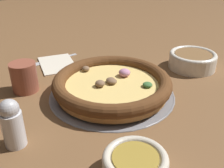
{
  "coord_description": "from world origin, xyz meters",
  "views": [
    {
      "loc": [
        -0.51,
        0.26,
        0.33
      ],
      "look_at": [
        0.0,
        0.0,
        0.03
      ],
      "focal_mm": 42.0,
      "sensor_mm": 36.0,
      "label": 1
    }
  ],
  "objects": [
    {
      "name": "pepper_shaker",
      "position": [
        -0.09,
        0.25,
        0.05
      ],
      "size": [
        0.04,
        0.04,
        0.1
      ],
      "color": "silver",
      "rests_on": "ground_plane"
    },
    {
      "name": "pizza",
      "position": [
        0.0,
        -0.0,
        0.03
      ],
      "size": [
        0.29,
        0.29,
        0.04
      ],
      "color": "#BC7F42",
      "rests_on": "pizza_tray"
    },
    {
      "name": "drinking_cup",
      "position": [
        0.12,
        0.19,
        0.04
      ],
      "size": [
        0.07,
        0.07,
        0.08
      ],
      "color": "brown",
      "rests_on": "ground_plane"
    },
    {
      "name": "ground_plane",
      "position": [
        0.0,
        0.0,
        0.0
      ],
      "size": [
        3.0,
        3.0,
        0.0
      ],
      "primitive_type": "plane",
      "color": "brown"
    },
    {
      "name": "bowl_near",
      "position": [
        -0.25,
        0.09,
        0.02
      ],
      "size": [
        0.11,
        0.11,
        0.04
      ],
      "color": "beige",
      "rests_on": "ground_plane"
    },
    {
      "name": "fork",
      "position": [
        0.28,
        0.08,
        0.0
      ],
      "size": [
        0.05,
        0.17,
        0.0
      ],
      "rotation": [
        0.0,
        0.0,
        8.05
      ],
      "color": "#B7B7BC",
      "rests_on": "ground_plane"
    },
    {
      "name": "bowl_far",
      "position": [
        0.04,
        -0.29,
        0.03
      ],
      "size": [
        0.14,
        0.14,
        0.05
      ],
      "color": "silver",
      "rests_on": "ground_plane"
    },
    {
      "name": "napkin",
      "position": [
        0.24,
        0.07,
        0.0
      ],
      "size": [
        0.16,
        0.11,
        0.01
      ],
      "rotation": [
        0.0,
        0.0,
        -0.09
      ],
      "color": "beige",
      "rests_on": "ground_plane"
    },
    {
      "name": "pizza_tray",
      "position": [
        0.0,
        0.0,
        0.0
      ],
      "size": [
        0.31,
        0.31,
        0.01
      ],
      "color": "gray",
      "rests_on": "ground_plane"
    }
  ]
}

